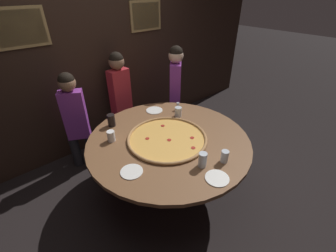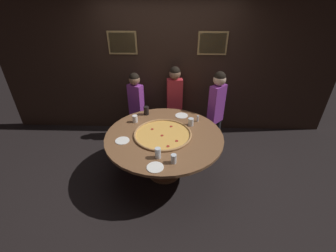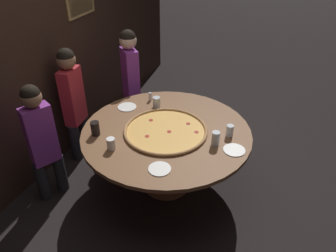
% 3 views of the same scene
% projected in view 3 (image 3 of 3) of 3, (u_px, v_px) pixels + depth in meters
% --- Properties ---
extents(ground_plane, '(24.00, 24.00, 0.00)m').
position_uv_depth(ground_plane, '(167.00, 184.00, 3.73)').
color(ground_plane, black).
extents(back_wall, '(6.40, 0.08, 2.60)m').
position_uv_depth(back_wall, '(39.00, 58.00, 3.47)').
color(back_wall, black).
rests_on(back_wall, ground_plane).
extents(dining_table, '(1.72, 1.72, 0.74)m').
position_uv_depth(dining_table, '(166.00, 140.00, 3.39)').
color(dining_table, brown).
rests_on(dining_table, ground_plane).
extents(giant_pizza, '(0.85, 0.85, 0.03)m').
position_uv_depth(giant_pizza, '(166.00, 130.00, 3.30)').
color(giant_pizza, '#E5A84C').
rests_on(giant_pizza, dining_table).
extents(drink_cup_far_left, '(0.08, 0.08, 0.12)m').
position_uv_depth(drink_cup_far_left, '(111.00, 144.00, 3.03)').
color(drink_cup_far_left, white).
rests_on(drink_cup_far_left, dining_table).
extents(drink_cup_front_edge, '(0.09, 0.09, 0.12)m').
position_uv_depth(drink_cup_front_edge, '(157.00, 102.00, 3.69)').
color(drink_cup_front_edge, silver).
rests_on(drink_cup_front_edge, dining_table).
extents(drink_cup_by_shaker, '(0.09, 0.09, 0.14)m').
position_uv_depth(drink_cup_by_shaker, '(95.00, 128.00, 3.22)').
color(drink_cup_by_shaker, black).
rests_on(drink_cup_by_shaker, dining_table).
extents(drink_cup_far_right, '(0.08, 0.08, 0.14)m').
position_uv_depth(drink_cup_far_right, '(216.00, 138.00, 3.08)').
color(drink_cup_far_right, silver).
rests_on(drink_cup_far_right, dining_table).
extents(drink_cup_beside_pizza, '(0.07, 0.07, 0.12)m').
position_uv_depth(drink_cup_beside_pizza, '(230.00, 131.00, 3.21)').
color(drink_cup_beside_pizza, silver).
rests_on(drink_cup_beside_pizza, dining_table).
extents(white_plate_right_side, '(0.21, 0.21, 0.01)m').
position_uv_depth(white_plate_right_side, '(127.00, 107.00, 3.71)').
color(white_plate_right_side, white).
rests_on(white_plate_right_side, dining_table).
extents(white_plate_beside_cup, '(0.21, 0.21, 0.01)m').
position_uv_depth(white_plate_beside_cup, '(234.00, 150.00, 3.04)').
color(white_plate_beside_cup, white).
rests_on(white_plate_beside_cup, dining_table).
extents(white_plate_left_side, '(0.20, 0.20, 0.01)m').
position_uv_depth(white_plate_left_side, '(160.00, 169.00, 2.82)').
color(white_plate_left_side, white).
rests_on(white_plate_left_side, dining_table).
extents(condiment_shaker, '(0.04, 0.04, 0.10)m').
position_uv_depth(condiment_shaker, '(150.00, 96.00, 3.83)').
color(condiment_shaker, silver).
rests_on(condiment_shaker, dining_table).
extents(diner_side_left, '(0.36, 0.21, 1.39)m').
position_uv_depth(diner_side_left, '(73.00, 98.00, 3.79)').
color(diner_side_left, '#232328').
rests_on(diner_side_left, ground_plane).
extents(diner_centre_back, '(0.34, 0.34, 1.42)m').
position_uv_depth(diner_centre_back, '(130.00, 77.00, 4.24)').
color(diner_centre_back, '#232328').
rests_on(diner_centre_back, ground_plane).
extents(diner_side_right, '(0.34, 0.26, 1.31)m').
position_uv_depth(diner_side_right, '(41.00, 137.00, 3.21)').
color(diner_side_right, '#232328').
rests_on(diner_side_right, ground_plane).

